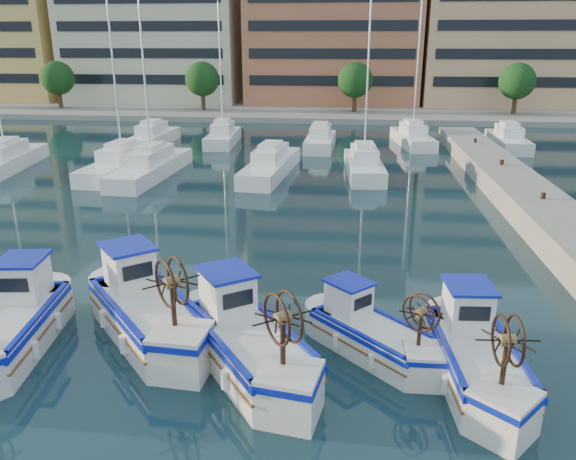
{
  "coord_description": "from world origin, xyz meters",
  "views": [
    {
      "loc": [
        3.51,
        -13.53,
        8.51
      ],
      "look_at": [
        1.27,
        7.06,
        1.5
      ],
      "focal_mm": 35.0,
      "sensor_mm": 36.0,
      "label": 1
    }
  ],
  "objects_px": {
    "fishing_boat_a": "(12,322)",
    "fishing_boat_e": "(475,352)",
    "fishing_boat_c": "(246,339)",
    "fishing_boat_d": "(370,331)",
    "fishing_boat_b": "(146,308)"
  },
  "relations": [
    {
      "from": "fishing_boat_a",
      "to": "fishing_boat_c",
      "type": "relative_size",
      "value": 0.98
    },
    {
      "from": "fishing_boat_d",
      "to": "fishing_boat_a",
      "type": "bearing_deg",
      "value": 139.46
    },
    {
      "from": "fishing_boat_d",
      "to": "fishing_boat_e",
      "type": "bearing_deg",
      "value": -66.66
    },
    {
      "from": "fishing_boat_c",
      "to": "fishing_boat_d",
      "type": "xyz_separation_m",
      "value": [
        3.39,
        1.13,
        -0.18
      ]
    },
    {
      "from": "fishing_boat_b",
      "to": "fishing_boat_a",
      "type": "bearing_deg",
      "value": 157.51
    },
    {
      "from": "fishing_boat_d",
      "to": "fishing_boat_e",
      "type": "height_order",
      "value": "fishing_boat_e"
    },
    {
      "from": "fishing_boat_c",
      "to": "fishing_boat_d",
      "type": "distance_m",
      "value": 3.58
    },
    {
      "from": "fishing_boat_b",
      "to": "fishing_boat_e",
      "type": "distance_m",
      "value": 9.46
    },
    {
      "from": "fishing_boat_b",
      "to": "fishing_boat_e",
      "type": "height_order",
      "value": "fishing_boat_b"
    },
    {
      "from": "fishing_boat_c",
      "to": "fishing_boat_e",
      "type": "bearing_deg",
      "value": -34.41
    },
    {
      "from": "fishing_boat_a",
      "to": "fishing_boat_e",
      "type": "relative_size",
      "value": 1.06
    },
    {
      "from": "fishing_boat_a",
      "to": "fishing_boat_b",
      "type": "relative_size",
      "value": 0.96
    },
    {
      "from": "fishing_boat_c",
      "to": "fishing_boat_e",
      "type": "relative_size",
      "value": 1.08
    },
    {
      "from": "fishing_boat_e",
      "to": "fishing_boat_c",
      "type": "bearing_deg",
      "value": 176.43
    },
    {
      "from": "fishing_boat_a",
      "to": "fishing_boat_b",
      "type": "xyz_separation_m",
      "value": [
        3.57,
        1.16,
        0.06
      ]
    }
  ]
}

